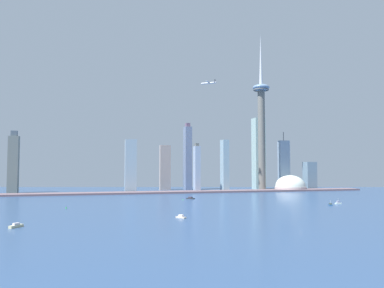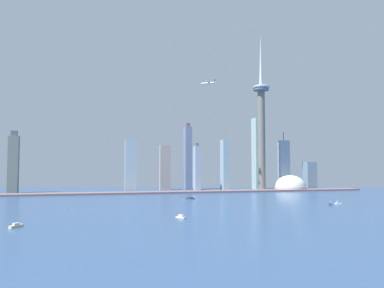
{
  "view_description": "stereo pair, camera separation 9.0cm",
  "coord_description": "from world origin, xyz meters",
  "px_view_note": "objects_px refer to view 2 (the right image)",
  "views": [
    {
      "loc": [
        -170.75,
        -295.98,
        55.65
      ],
      "look_at": [
        23.08,
        486.41,
        103.57
      ],
      "focal_mm": 34.99,
      "sensor_mm": 36.0,
      "label": 1
    },
    {
      "loc": [
        -170.66,
        -296.01,
        55.65
      ],
      "look_at": [
        23.08,
        486.41,
        103.57
      ],
      "focal_mm": 34.99,
      "sensor_mm": 36.0,
      "label": 2
    }
  ],
  "objects_px": {
    "boat_5": "(338,203)",
    "airplane": "(208,83)",
    "skyscraper_0": "(165,168)",
    "channel_buoy_0": "(66,207)",
    "boat_0": "(16,226)",
    "boat_3": "(181,217)",
    "skyscraper_7": "(13,163)",
    "skyscraper_1": "(225,165)",
    "channel_buoy_1": "(183,199)",
    "skyscraper_2": "(310,176)",
    "skyscraper_8": "(197,168)",
    "skyscraper_6": "(259,153)",
    "boat_4": "(330,205)",
    "skyscraper_5": "(131,166)",
    "boat_1": "(190,198)",
    "stadium_dome": "(290,187)",
    "skyscraper_3": "(188,158)",
    "observation_tower": "(261,118)",
    "skyscraper_4": "(284,165)"
  },
  "relations": [
    {
      "from": "stadium_dome",
      "to": "skyscraper_3",
      "type": "height_order",
      "value": "skyscraper_3"
    },
    {
      "from": "observation_tower",
      "to": "skyscraper_5",
      "type": "bearing_deg",
      "value": 178.12
    },
    {
      "from": "observation_tower",
      "to": "boat_5",
      "type": "distance_m",
      "value": 353.59
    },
    {
      "from": "boat_1",
      "to": "stadium_dome",
      "type": "bearing_deg",
      "value": 85.16
    },
    {
      "from": "skyscraper_6",
      "to": "channel_buoy_0",
      "type": "distance_m",
      "value": 538.76
    },
    {
      "from": "skyscraper_5",
      "to": "skyscraper_6",
      "type": "distance_m",
      "value": 317.56
    },
    {
      "from": "skyscraper_3",
      "to": "skyscraper_4",
      "type": "relative_size",
      "value": 1.14
    },
    {
      "from": "stadium_dome",
      "to": "skyscraper_0",
      "type": "xyz_separation_m",
      "value": [
        -280.1,
        81.63,
        44.66
      ]
    },
    {
      "from": "skyscraper_6",
      "to": "boat_4",
      "type": "bearing_deg",
      "value": -98.84
    },
    {
      "from": "boat_1",
      "to": "boat_5",
      "type": "bearing_deg",
      "value": 19.06
    },
    {
      "from": "skyscraper_8",
      "to": "boat_1",
      "type": "height_order",
      "value": "skyscraper_8"
    },
    {
      "from": "skyscraper_1",
      "to": "skyscraper_5",
      "type": "height_order",
      "value": "skyscraper_1"
    },
    {
      "from": "boat_1",
      "to": "skyscraper_1",
      "type": "bearing_deg",
      "value": 109.8
    },
    {
      "from": "skyscraper_0",
      "to": "skyscraper_7",
      "type": "distance_m",
      "value": 325.33
    },
    {
      "from": "boat_0",
      "to": "boat_3",
      "type": "relative_size",
      "value": 1.14
    },
    {
      "from": "skyscraper_0",
      "to": "airplane",
      "type": "relative_size",
      "value": 3.39
    },
    {
      "from": "skyscraper_5",
      "to": "skyscraper_7",
      "type": "xyz_separation_m",
      "value": [
        -238.62,
        35.51,
        5.02
      ]
    },
    {
      "from": "skyscraper_7",
      "to": "boat_4",
      "type": "height_order",
      "value": "skyscraper_7"
    },
    {
      "from": "boat_4",
      "to": "skyscraper_8",
      "type": "bearing_deg",
      "value": 45.09
    },
    {
      "from": "observation_tower",
      "to": "skyscraper_6",
      "type": "height_order",
      "value": "observation_tower"
    },
    {
      "from": "skyscraper_6",
      "to": "boat_0",
      "type": "bearing_deg",
      "value": -133.4
    },
    {
      "from": "skyscraper_2",
      "to": "skyscraper_8",
      "type": "xyz_separation_m",
      "value": [
        -285.67,
        -15.44,
        17.95
      ]
    },
    {
      "from": "skyscraper_2",
      "to": "boat_5",
      "type": "distance_m",
      "value": 355.23
    },
    {
      "from": "skyscraper_8",
      "to": "channel_buoy_1",
      "type": "distance_m",
      "value": 206.55
    },
    {
      "from": "skyscraper_6",
      "to": "skyscraper_7",
      "type": "height_order",
      "value": "skyscraper_6"
    },
    {
      "from": "skyscraper_6",
      "to": "boat_5",
      "type": "height_order",
      "value": "skyscraper_6"
    },
    {
      "from": "stadium_dome",
      "to": "channel_buoy_1",
      "type": "distance_m",
      "value": 347.87
    },
    {
      "from": "observation_tower",
      "to": "boat_3",
      "type": "xyz_separation_m",
      "value": [
        -278.15,
        -402.19,
        -166.4
      ]
    },
    {
      "from": "skyscraper_0",
      "to": "channel_buoy_0",
      "type": "relative_size",
      "value": 39.18
    },
    {
      "from": "boat_5",
      "to": "airplane",
      "type": "distance_m",
      "value": 380.12
    },
    {
      "from": "skyscraper_1",
      "to": "channel_buoy_1",
      "type": "relative_size",
      "value": 66.5
    },
    {
      "from": "skyscraper_7",
      "to": "boat_4",
      "type": "distance_m",
      "value": 621.23
    },
    {
      "from": "skyscraper_2",
      "to": "channel_buoy_0",
      "type": "xyz_separation_m",
      "value": [
        -534.73,
        -285.81,
        -31.58
      ]
    },
    {
      "from": "skyscraper_2",
      "to": "skyscraper_7",
      "type": "bearing_deg",
      "value": 176.89
    },
    {
      "from": "skyscraper_1",
      "to": "skyscraper_7",
      "type": "height_order",
      "value": "skyscraper_7"
    },
    {
      "from": "boat_4",
      "to": "airplane",
      "type": "relative_size",
      "value": 0.43
    },
    {
      "from": "skyscraper_2",
      "to": "airplane",
      "type": "relative_size",
      "value": 2.12
    },
    {
      "from": "skyscraper_1",
      "to": "boat_1",
      "type": "height_order",
      "value": "skyscraper_1"
    },
    {
      "from": "skyscraper_3",
      "to": "skyscraper_6",
      "type": "bearing_deg",
      "value": -4.15
    },
    {
      "from": "boat_3",
      "to": "channel_buoy_0",
      "type": "height_order",
      "value": "boat_3"
    },
    {
      "from": "boat_4",
      "to": "channel_buoy_1",
      "type": "xyz_separation_m",
      "value": [
        -184.99,
        133.75,
        -0.33
      ]
    },
    {
      "from": "boat_0",
      "to": "boat_1",
      "type": "relative_size",
      "value": 0.9
    },
    {
      "from": "boat_4",
      "to": "skyscraper_3",
      "type": "bearing_deg",
      "value": 42.5
    },
    {
      "from": "airplane",
      "to": "skyscraper_3",
      "type": "bearing_deg",
      "value": -40.57
    },
    {
      "from": "skyscraper_0",
      "to": "skyscraper_7",
      "type": "bearing_deg",
      "value": -175.31
    },
    {
      "from": "skyscraper_5",
      "to": "boat_5",
      "type": "relative_size",
      "value": 12.09
    },
    {
      "from": "skyscraper_3",
      "to": "channel_buoy_0",
      "type": "height_order",
      "value": "skyscraper_3"
    },
    {
      "from": "boat_1",
      "to": "boat_3",
      "type": "bearing_deg",
      "value": -51.75
    },
    {
      "from": "boat_4",
      "to": "airplane",
      "type": "xyz_separation_m",
      "value": [
        -94.07,
        291.69,
        233.62
      ]
    },
    {
      "from": "skyscraper_7",
      "to": "boat_4",
      "type": "xyz_separation_m",
      "value": [
        493.7,
        -372.23,
        -60.24
      ]
    }
  ]
}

